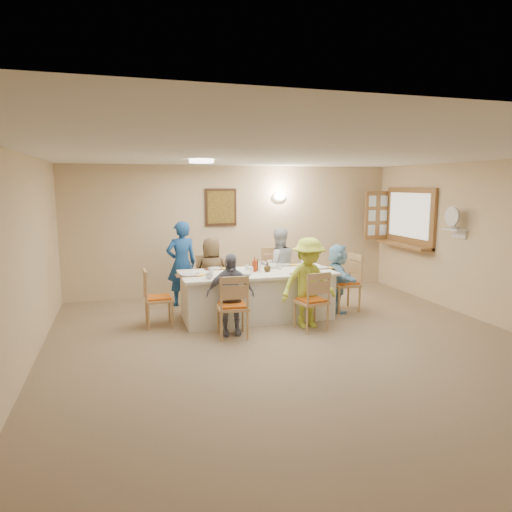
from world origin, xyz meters
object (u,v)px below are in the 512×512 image
object	(u,v)px
dining_table	(257,295)
diner_back_left	(212,274)
diner_back_right	(278,267)
diner_front_right	(308,283)
diner_right_end	(337,278)
desk_fan	(454,220)
diner_front_left	(230,294)
chair_back_left	(211,282)
chair_left_end	(159,298)
condiment_ketchup	(255,264)
chair_front_right	(311,300)
chair_back_right	(276,276)
chair_right_end	(344,282)
caregiver	(182,264)
serving_hatch	(410,218)
chair_front_left	(232,305)

from	to	relation	value
dining_table	diner_back_left	distance (m)	0.94
diner_back_right	diner_front_right	xyz separation A→B (m)	(-0.00, -1.36, -0.01)
diner_right_end	desk_fan	bearing A→B (deg)	-98.69
diner_front_left	desk_fan	bearing A→B (deg)	7.42
chair_back_left	chair_left_end	bearing A→B (deg)	-146.48
dining_table	condiment_ketchup	world-z (taller)	condiment_ketchup
chair_front_right	diner_front_left	distance (m)	1.21
desk_fan	chair_back_right	world-z (taller)	desk_fan
chair_right_end	caregiver	size ratio (longest dim) A/B	0.65
condiment_ketchup	diner_front_left	bearing A→B (deg)	-129.03
chair_left_end	condiment_ketchup	bearing A→B (deg)	-91.08
dining_table	condiment_ketchup	size ratio (longest dim) A/B	10.39
dining_table	diner_front_left	distance (m)	0.93
serving_hatch	diner_back_right	size ratio (longest dim) A/B	1.08
desk_fan	diner_back_right	world-z (taller)	desk_fan
chair_front_left	chair_front_right	bearing A→B (deg)	-175.21
dining_table	diner_front_left	size ratio (longest dim) A/B	2.07
chair_front_right	diner_right_end	size ratio (longest dim) A/B	0.78
diner_front_left	diner_front_right	size ratio (longest dim) A/B	0.86
diner_front_right	condiment_ketchup	bearing A→B (deg)	127.35
dining_table	chair_back_left	xyz separation A→B (m)	(-0.60, 0.80, 0.08)
desk_fan	chair_back_left	bearing A→B (deg)	160.16
chair_front_right	desk_fan	bearing A→B (deg)	176.26
desk_fan	diner_front_left	distance (m)	3.94
condiment_ketchup	desk_fan	bearing A→B (deg)	-10.42
chair_front_right	diner_right_end	distance (m)	1.15
serving_hatch	diner_front_right	world-z (taller)	serving_hatch
chair_front_left	caregiver	xyz separation A→B (m)	(-0.45, 1.95, 0.29)
desk_fan	caregiver	size ratio (longest dim) A/B	0.20
chair_back_left	diner_right_end	size ratio (longest dim) A/B	0.80
diner_right_end	dining_table	bearing A→B (deg)	99.11
chair_back_left	condiment_ketchup	distance (m)	1.05
diner_back_left	diner_back_right	distance (m)	1.20
chair_left_end	serving_hatch	bearing A→B (deg)	-82.85
desk_fan	diner_right_end	world-z (taller)	desk_fan
chair_right_end	diner_front_left	distance (m)	2.26
diner_back_left	diner_right_end	bearing A→B (deg)	172.15
chair_front_right	caregiver	xyz separation A→B (m)	(-1.65, 1.95, 0.30)
chair_back_left	diner_front_right	distance (m)	1.92
chair_back_right	caregiver	size ratio (longest dim) A/B	0.67
desk_fan	chair_back_right	xyz separation A→B (m)	(-2.62, 1.38, -1.05)
chair_right_end	chair_back_left	bearing A→B (deg)	-111.71
caregiver	condiment_ketchup	world-z (taller)	caregiver
desk_fan	condiment_ketchup	world-z (taller)	desk_fan
condiment_ketchup	chair_right_end	bearing A→B (deg)	-0.75
diner_back_left	condiment_ketchup	xyz separation A→B (m)	(0.57, -0.66, 0.25)
chair_left_end	diner_front_right	world-z (taller)	diner_front_right
chair_back_right	diner_front_left	bearing A→B (deg)	-125.49
diner_back_left	dining_table	bearing A→B (deg)	142.18
diner_back_right	chair_back_right	bearing A→B (deg)	-88.28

